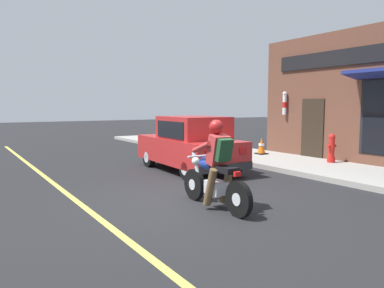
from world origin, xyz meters
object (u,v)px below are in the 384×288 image
Objects in this scene: car_hatchback at (190,144)px; fire_hydrant at (332,148)px; traffic_cone at (261,146)px; motorcycle_with_rider at (216,172)px.

car_hatchback is 4.38m from fire_hydrant.
fire_hydrant is 1.47× the size of traffic_cone.
fire_hydrant reaches higher than traffic_cone.
motorcycle_with_rider is 3.37× the size of traffic_cone.
car_hatchback reaches higher than traffic_cone.
traffic_cone is (5.28, 4.46, -0.25)m from motorcycle_with_rider.
traffic_cone is at bearing 99.47° from fire_hydrant.
motorcycle_with_rider reaches higher than traffic_cone.
motorcycle_with_rider reaches higher than fire_hydrant.
fire_hydrant is at bearing -80.53° from traffic_cone.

